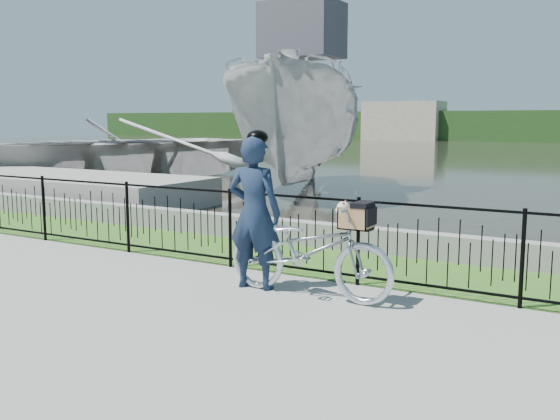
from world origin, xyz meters
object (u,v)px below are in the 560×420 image
Objects in this scene: bicycle_rig at (309,249)px; boat_near at (302,125)px; dock at (39,186)px; boat_far at (109,149)px; cyclist at (254,211)px.

boat_near is (-5.52, 10.05, 1.39)m from bicycle_rig.
dock is at bearing 156.41° from bicycle_rig.
dock is at bearing -133.91° from boat_near.
boat_near is at bearing 2.43° from boat_far.
boat_near is at bearing 46.09° from dock.
cyclist is at bearing -64.75° from boat_near.
bicycle_rig is at bearing -36.38° from boat_far.
boat_near is (5.18, 5.38, 1.62)m from dock.
boat_near is 7.73m from boat_far.
bicycle_rig is at bearing 0.67° from cyclist.
bicycle_rig is 11.55m from boat_near.
boat_far reaches higher than cyclist.
boat_near reaches higher than bicycle_rig.
boat_near is (-4.74, 10.06, 0.99)m from cyclist.
boat_far reaches higher than dock.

